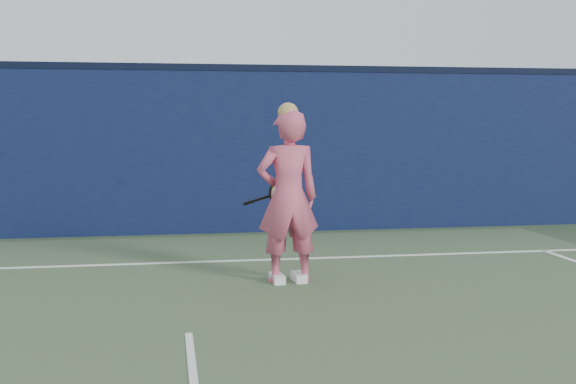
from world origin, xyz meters
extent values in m
plane|color=#32472B|center=(0.00, 0.00, 0.00)|extent=(80.00, 80.00, 0.00)
cube|color=#0C0F35|center=(0.00, 6.50, 1.25)|extent=(24.00, 0.40, 2.50)
cube|color=black|center=(0.00, 6.50, 2.55)|extent=(24.00, 0.42, 0.10)
imported|color=#CC4F6C|center=(1.12, 2.74, 0.93)|extent=(0.71, 0.50, 1.85)
sphere|color=tan|center=(1.12, 2.74, 1.82)|extent=(0.22, 0.22, 0.22)
cube|color=white|center=(1.24, 2.76, 0.05)|extent=(0.15, 0.29, 0.10)
cube|color=white|center=(1.00, 2.73, 0.05)|extent=(0.15, 0.29, 0.10)
torus|color=black|center=(1.11, 3.17, 0.93)|extent=(0.31, 0.15, 0.31)
torus|color=gold|center=(1.11, 3.17, 0.93)|extent=(0.25, 0.11, 0.26)
cylinder|color=beige|center=(1.11, 3.17, 0.93)|extent=(0.25, 0.10, 0.25)
cylinder|color=black|center=(0.88, 3.18, 0.87)|extent=(0.28, 0.07, 0.10)
cylinder|color=black|center=(0.74, 3.18, 0.83)|extent=(0.13, 0.06, 0.07)
cube|color=white|center=(0.00, 4.00, 0.01)|extent=(11.00, 0.08, 0.01)
camera|label=1|loc=(-0.15, -4.79, 1.74)|focal=45.00mm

